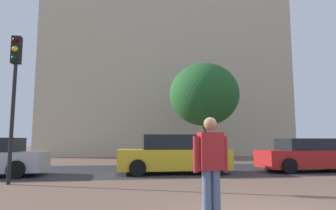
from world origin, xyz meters
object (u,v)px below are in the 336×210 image
Objects in this scene: car_red at (309,155)px; car_yellow at (173,155)px; person_skater at (211,164)px; traffic_light_pole at (14,79)px.

car_yellow is at bearing 180.00° from car_red.
car_yellow is (-6.09, 0.00, 0.06)m from car_red.
person_skater is 0.38× the size of car_yellow.
car_red is at bearing 11.50° from traffic_light_pole.
traffic_light_pole reaches higher than car_red.
person_skater is at bearing -131.71° from car_red.
car_red is (6.67, 7.48, -0.27)m from person_skater.
car_yellow reaches higher than car_red.
traffic_light_pole reaches higher than person_skater.
traffic_light_pole is at bearing -168.50° from car_red.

